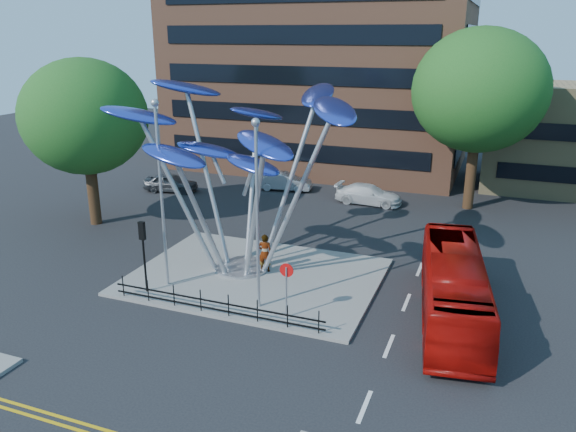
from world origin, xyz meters
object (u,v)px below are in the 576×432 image
at_px(tree_left, 85,117).
at_px(pedestrian, 265,253).
at_px(parked_car_left, 171,183).
at_px(leaf_sculpture, 239,138).
at_px(parked_car_right, 369,194).
at_px(street_lamp_right, 257,199).
at_px(red_bus, 453,287).
at_px(street_lamp_left, 160,179).
at_px(tree_right, 480,91).
at_px(parked_car_mid, 285,182).
at_px(traffic_light_island, 143,242).
at_px(no_entry_sign_island, 286,281).

relative_size(tree_left, pedestrian, 5.25).
bearing_deg(pedestrian, parked_car_left, -58.74).
height_order(tree_left, leaf_sculpture, tree_left).
height_order(leaf_sculpture, parked_car_right, leaf_sculpture).
bearing_deg(street_lamp_right, red_bus, 15.80).
bearing_deg(street_lamp_left, tree_right, 55.95).
xyz_separation_m(leaf_sculpture, parked_car_left, (-11.55, 11.58, -6.18)).
relative_size(tree_left, parked_car_mid, 2.49).
height_order(tree_left, parked_car_right, tree_left).
bearing_deg(pedestrian, parked_car_mid, -88.89).
height_order(street_lamp_left, traffic_light_island, street_lamp_left).
bearing_deg(tree_left, parked_car_right, 34.58).
distance_m(tree_left, parked_car_left, 10.27).
bearing_deg(parked_car_left, tree_left, 167.52).
xyz_separation_m(tree_right, traffic_light_island, (-13.00, -19.50, -5.42)).
bearing_deg(street_lamp_right, parked_car_right, 87.42).
distance_m(traffic_light_island, no_entry_sign_island, 7.05).
distance_m(street_lamp_left, pedestrian, 6.45).
distance_m(traffic_light_island, parked_car_mid, 19.39).
distance_m(street_lamp_left, red_bus, 13.70).
bearing_deg(tree_right, street_lamp_left, -124.05).
relative_size(street_lamp_left, pedestrian, 4.48).
xyz_separation_m(tree_right, leaf_sculpture, (-10.07, -15.32, -1.16)).
height_order(street_lamp_right, parked_car_mid, street_lamp_right).
xyz_separation_m(red_bus, pedestrian, (-9.27, 1.37, -0.29)).
xyz_separation_m(traffic_light_island, red_bus, (13.50, 2.76, -1.19)).
bearing_deg(street_lamp_right, parked_car_left, 132.79).
height_order(street_lamp_left, street_lamp_right, street_lamp_left).
relative_size(tree_right, red_bus, 1.18).
distance_m(tree_left, red_bus, 23.61).
bearing_deg(tree_right, tree_left, -151.39).
relative_size(no_entry_sign_island, parked_car_mid, 0.59).
xyz_separation_m(tree_left, parked_car_right, (15.29, 10.54, -6.11)).
bearing_deg(parked_car_mid, leaf_sculpture, -175.35).
xyz_separation_m(traffic_light_island, parked_car_mid, (-0.61, 19.28, -1.93)).
height_order(no_entry_sign_island, pedestrian, no_entry_sign_island).
distance_m(leaf_sculpture, no_entry_sign_island, 7.71).
bearing_deg(leaf_sculpture, tree_right, 56.69).
xyz_separation_m(leaf_sculpture, parked_car_mid, (-3.54, 15.10, -6.19)).
distance_m(no_entry_sign_island, parked_car_left, 22.20).
xyz_separation_m(tree_right, street_lamp_right, (-7.50, -19.00, -2.94)).
bearing_deg(no_entry_sign_island, parked_car_left, 134.78).
bearing_deg(parked_car_left, pedestrian, -141.98).
relative_size(leaf_sculpture, traffic_light_island, 3.71).
bearing_deg(parked_car_mid, street_lamp_left, 174.93).
height_order(leaf_sculpture, traffic_light_island, leaf_sculpture).
distance_m(street_lamp_left, no_entry_sign_island, 7.47).
height_order(street_lamp_right, pedestrian, street_lamp_right).
distance_m(street_lamp_left, parked_car_right, 18.59).
bearing_deg(leaf_sculpture, parked_car_mid, 103.20).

